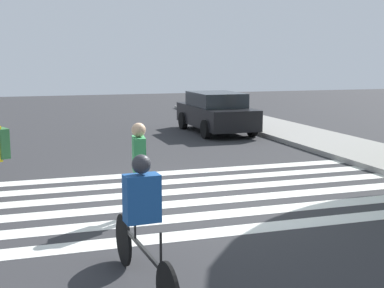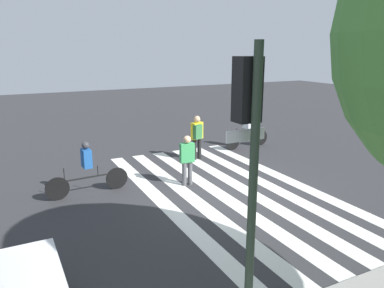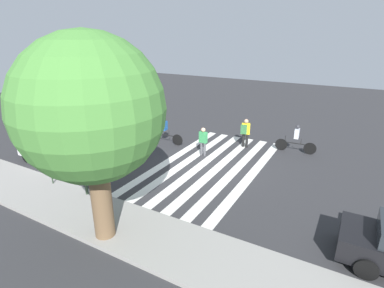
{
  "view_description": "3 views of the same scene",
  "coord_description": "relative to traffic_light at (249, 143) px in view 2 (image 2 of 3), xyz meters",
  "views": [
    {
      "loc": [
        9.75,
        -2.95,
        2.7
      ],
      "look_at": [
        -1.19,
        0.57,
        0.85
      ],
      "focal_mm": 50.0,
      "sensor_mm": 36.0,
      "label": 1
    },
    {
      "loc": [
        5.91,
        9.12,
        4.28
      ],
      "look_at": [
        1.07,
        -0.54,
        1.49
      ],
      "focal_mm": 35.0,
      "sensor_mm": 36.0,
      "label": 2
    },
    {
      "loc": [
        -6.11,
        12.79,
        6.48
      ],
      "look_at": [
        1.16,
        -0.14,
        0.95
      ],
      "focal_mm": 28.0,
      "sensor_mm": 36.0,
      "label": 3
    }
  ],
  "objects": [
    {
      "name": "crosswalk_stripes",
      "position": [
        -3.12,
        -5.21,
        -3.06
      ],
      "size": [
        4.9,
        10.0,
        0.01
      ],
      "color": "silver",
      "rests_on": "ground_plane"
    },
    {
      "name": "ground_plane",
      "position": [
        -3.12,
        -5.21,
        -3.07
      ],
      "size": [
        60.0,
        60.0,
        0.0
      ],
      "primitive_type": "plane",
      "color": "#2D2D30"
    },
    {
      "name": "traffic_light",
      "position": [
        0.0,
        0.0,
        0.0
      ],
      "size": [
        0.6,
        0.5,
        4.37
      ],
      "color": "#283828",
      "rests_on": "ground_plane"
    },
    {
      "name": "pedestrian_adult_tall_backpack",
      "position": [
        -3.72,
        -8.66,
        -2.05
      ],
      "size": [
        0.53,
        0.5,
        1.74
      ],
      "rotation": [
        0.0,
        0.0,
        3.47
      ],
      "color": "black",
      "rests_on": "ground_plane"
    },
    {
      "name": "cyclist_far_lane",
      "position": [
        -6.54,
        -9.31,
        -2.2
      ],
      "size": [
        2.27,
        0.42,
        1.64
      ],
      "rotation": [
        0.0,
        0.0,
        0.07
      ],
      "color": "black",
      "rests_on": "ground_plane"
    },
    {
      "name": "pedestrian_adult_blue_shirt",
      "position": [
        -2.14,
        -6.28,
        -2.15
      ],
      "size": [
        0.47,
        0.26,
        1.62
      ],
      "rotation": [
        0.0,
        0.0,
        -0.13
      ],
      "color": "#4C4C51",
      "rests_on": "ground_plane"
    },
    {
      "name": "cyclist_near_curb",
      "position": [
        0.86,
        -6.9,
        -2.2
      ],
      "size": [
        2.47,
        0.42,
        1.63
      ],
      "rotation": [
        0.0,
        0.0,
        0.07
      ],
      "color": "black",
      "rests_on": "ground_plane"
    }
  ]
}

